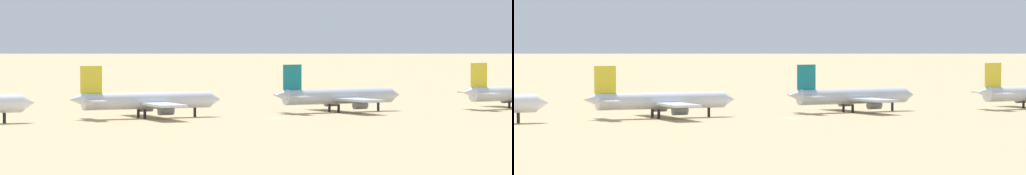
{
  "view_description": "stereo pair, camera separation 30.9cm",
  "coord_description": "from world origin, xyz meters",
  "views": [
    {
      "loc": [
        -130.92,
        -263.92,
        18.89
      ],
      "look_at": [
        -0.32,
        9.46,
        6.0
      ],
      "focal_mm": 100.66,
      "sensor_mm": 36.0,
      "label": 1
    },
    {
      "loc": [
        -130.64,
        -264.05,
        18.89
      ],
      "look_at": [
        -0.32,
        9.46,
        6.0
      ],
      "focal_mm": 100.66,
      "sensor_mm": 36.0,
      "label": 2
    }
  ],
  "objects": [
    {
      "name": "parked_jet_teal_4",
      "position": [
        21.47,
        13.23,
        3.49
      ],
      "size": [
        32.21,
        27.0,
        10.66
      ],
      "rotation": [
        0.0,
        0.0,
        0.03
      ],
      "color": "silver",
      "rests_on": "ground"
    },
    {
      "name": "ground",
      "position": [
        0.0,
        0.0,
        0.0
      ],
      "size": [
        4000.0,
        4000.0,
        0.0
      ],
      "primitive_type": "plane",
      "color": "tan"
    },
    {
      "name": "parked_jet_yellow_3",
      "position": [
        -24.27,
        12.02,
        3.58
      ],
      "size": [
        33.04,
        27.72,
        10.92
      ],
      "rotation": [
        0.0,
        0.0,
        -0.04
      ],
      "color": "silver",
      "rests_on": "ground"
    }
  ]
}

